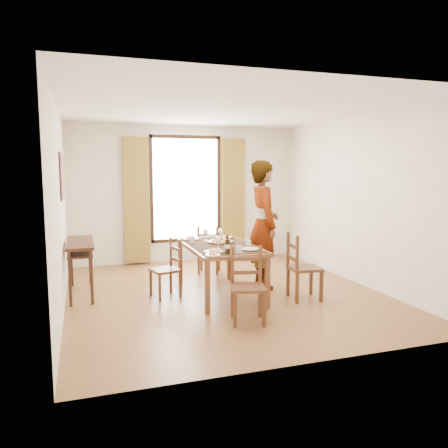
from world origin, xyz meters
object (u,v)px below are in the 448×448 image
object	(u,v)px
pasta_platter	(221,239)
dining_table	(220,249)
man	(263,224)
console_table	(80,249)

from	to	relation	value
pasta_platter	dining_table	bearing A→B (deg)	-116.49
man	pasta_platter	world-z (taller)	man
console_table	man	size ratio (longest dim) A/B	0.61
console_table	pasta_platter	world-z (taller)	pasta_platter
console_table	pasta_platter	size ratio (longest dim) A/B	3.00
dining_table	pasta_platter	bearing A→B (deg)	63.51
dining_table	pasta_platter	distance (m)	0.18
console_table	dining_table	world-z (taller)	console_table
console_table	pasta_platter	distance (m)	2.08
dining_table	pasta_platter	world-z (taller)	pasta_platter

